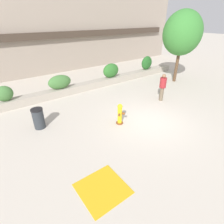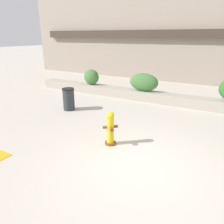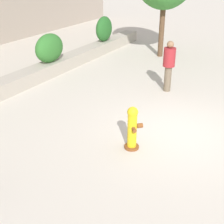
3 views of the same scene
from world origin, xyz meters
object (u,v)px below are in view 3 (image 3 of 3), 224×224
(hedge_bush_3, at_px, (104,29))
(pedestrian, at_px, (169,63))
(hedge_bush_2, at_px, (49,48))
(fire_hydrant, at_px, (132,128))

(hedge_bush_3, relative_size, pedestrian, 0.69)
(hedge_bush_2, bearing_deg, fire_hydrant, -122.32)
(pedestrian, bearing_deg, hedge_bush_3, 53.21)
(hedge_bush_2, xyz_separation_m, pedestrian, (0.61, -4.61, -0.06))
(hedge_bush_3, bearing_deg, fire_hydrant, -144.71)
(pedestrian, bearing_deg, hedge_bush_2, 97.58)
(hedge_bush_2, relative_size, pedestrian, 0.81)
(hedge_bush_3, distance_m, fire_hydrant, 9.02)
(hedge_bush_2, bearing_deg, pedestrian, -82.42)
(hedge_bush_3, xyz_separation_m, pedestrian, (-3.44, -4.61, -0.11))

